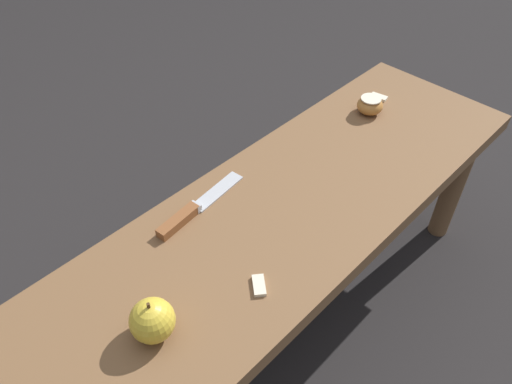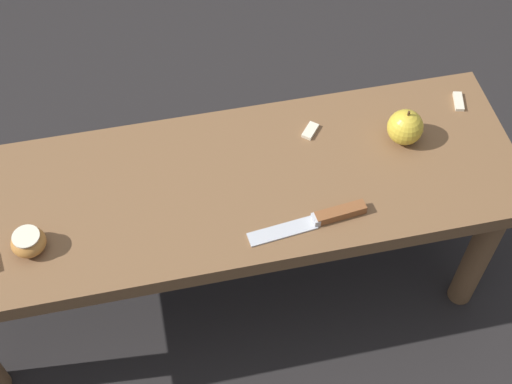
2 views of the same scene
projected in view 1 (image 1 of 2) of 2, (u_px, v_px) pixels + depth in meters
The scene contains 7 objects.
ground_plane at pixel (286, 314), 1.38m from camera, with size 8.00×8.00×0.00m, color black.
wooden_bench at pixel (293, 222), 1.12m from camera, with size 1.26×0.40×0.44m.
knife at pixel (190, 212), 1.04m from camera, with size 0.24×0.05×0.02m.
apple_whole at pixel (152, 320), 0.82m from camera, with size 0.08×0.08×0.09m.
apple_cut at pixel (370, 105), 1.29m from camera, with size 0.07×0.07×0.04m.
apple_slice_center at pixel (379, 97), 1.36m from camera, with size 0.03×0.05×0.01m.
apple_slice_near_bowl at pixel (259, 285), 0.91m from camera, with size 0.05×0.05×0.01m.
Camera 1 is at (-0.61, -0.47, 1.19)m, focal length 35.00 mm.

